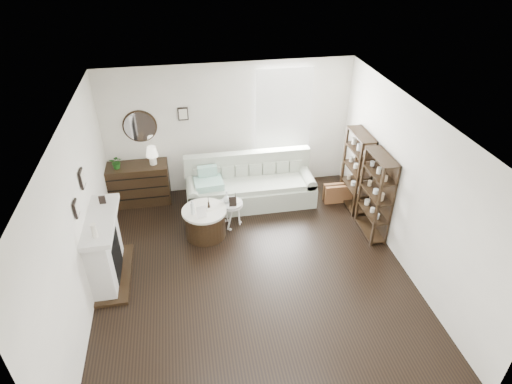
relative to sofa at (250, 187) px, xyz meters
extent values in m
plane|color=black|center=(-0.30, -2.08, -0.33)|extent=(5.50, 5.50, 0.00)
plane|color=white|center=(-0.30, -2.08, 2.37)|extent=(5.50, 5.50, 0.00)
plane|color=white|center=(-0.30, 0.67, 1.02)|extent=(5.00, 0.00, 5.00)
plane|color=white|center=(-0.30, -4.83, 1.02)|extent=(5.00, 0.00, 5.00)
plane|color=white|center=(-2.80, -2.08, 1.02)|extent=(0.00, 5.50, 5.50)
plane|color=white|center=(2.20, -2.08, 1.02)|extent=(0.00, 5.50, 5.50)
cube|color=white|center=(0.80, 0.65, 1.27)|extent=(1.00, 0.02, 1.80)
cube|color=white|center=(0.80, 0.59, 1.27)|extent=(1.15, 0.02, 1.90)
cylinder|color=silver|center=(-2.05, 0.64, 1.22)|extent=(0.60, 0.03, 0.60)
cube|color=black|center=(-1.20, 0.64, 1.42)|extent=(0.20, 0.03, 0.26)
cube|color=silver|center=(-2.63, -1.78, 0.22)|extent=(0.34, 1.20, 1.10)
cube|color=black|center=(-2.60, -1.78, 0.07)|extent=(0.30, 0.65, 0.70)
cube|color=silver|center=(-2.58, -1.78, 0.79)|extent=(0.44, 1.35, 0.08)
cube|color=black|center=(-2.55, -1.78, -0.30)|extent=(0.50, 1.40, 0.05)
cylinder|color=silver|center=(-2.58, -2.23, 0.94)|extent=(0.08, 0.08, 0.22)
cube|color=black|center=(-2.58, -1.38, 0.90)|extent=(0.10, 0.03, 0.14)
cube|color=black|center=(-2.77, -2.13, 1.27)|extent=(0.03, 0.18, 0.24)
cube|color=black|center=(-2.77, -1.48, 1.37)|extent=(0.03, 0.22, 0.28)
cube|color=black|center=(2.03, -0.53, 0.47)|extent=(0.30, 0.80, 1.60)
cylinder|color=tan|center=(2.01, -0.78, 0.19)|extent=(0.08, 0.08, 0.11)
cylinder|color=tan|center=(2.01, -0.53, 0.19)|extent=(0.08, 0.08, 0.11)
cylinder|color=tan|center=(2.01, -0.28, 0.19)|extent=(0.08, 0.08, 0.11)
cylinder|color=tan|center=(2.01, -0.78, 0.59)|extent=(0.08, 0.08, 0.11)
cylinder|color=tan|center=(2.01, -0.53, 0.59)|extent=(0.08, 0.08, 0.11)
cylinder|color=tan|center=(2.01, -0.28, 0.59)|extent=(0.08, 0.08, 0.11)
cylinder|color=tan|center=(2.01, -0.78, 0.99)|extent=(0.08, 0.08, 0.11)
cylinder|color=tan|center=(2.01, -0.53, 0.99)|extent=(0.08, 0.08, 0.11)
cylinder|color=tan|center=(2.01, -0.28, 0.99)|extent=(0.08, 0.08, 0.11)
cube|color=black|center=(2.03, -1.43, 0.47)|extent=(0.30, 0.80, 1.60)
cylinder|color=tan|center=(2.01, -1.68, 0.19)|extent=(0.08, 0.08, 0.11)
cylinder|color=tan|center=(2.01, -1.43, 0.19)|extent=(0.08, 0.08, 0.11)
cylinder|color=tan|center=(2.01, -1.18, 0.19)|extent=(0.08, 0.08, 0.11)
cylinder|color=tan|center=(2.01, -1.68, 0.59)|extent=(0.08, 0.08, 0.11)
cylinder|color=tan|center=(2.01, -1.43, 0.59)|extent=(0.08, 0.08, 0.11)
cylinder|color=tan|center=(2.01, -1.18, 0.59)|extent=(0.08, 0.08, 0.11)
cylinder|color=tan|center=(2.01, -1.68, 0.99)|extent=(0.08, 0.08, 0.11)
cylinder|color=tan|center=(2.01, -1.43, 0.99)|extent=(0.08, 0.08, 0.11)
cylinder|color=tan|center=(2.01, -1.18, 0.99)|extent=(0.08, 0.08, 0.11)
cube|color=#A2AB98|center=(0.00, -0.08, -0.12)|extent=(2.57, 0.89, 0.41)
cube|color=#A2AB98|center=(0.00, -0.11, 0.13)|extent=(2.22, 0.71, 0.10)
cube|color=#A2AB98|center=(0.00, 0.27, 0.27)|extent=(2.57, 0.20, 0.79)
cube|color=#A2AB98|center=(-1.16, -0.08, -0.07)|extent=(0.22, 0.84, 0.51)
cube|color=#A2AB98|center=(1.16, -0.08, -0.07)|extent=(0.22, 0.84, 0.51)
cube|color=#227E59|center=(-0.84, -0.13, 0.25)|extent=(0.58, 0.49, 0.14)
cube|color=brown|center=(1.78, -0.33, -0.14)|extent=(0.59, 0.21, 0.39)
cube|color=black|center=(-2.24, 0.39, 0.09)|extent=(1.26, 0.53, 0.84)
cube|color=black|center=(-2.24, 0.12, -0.10)|extent=(1.21, 0.01, 0.02)
cube|color=black|center=(-2.24, 0.12, 0.13)|extent=(1.21, 0.01, 0.02)
cube|color=black|center=(-2.24, 0.12, 0.37)|extent=(1.21, 0.01, 0.01)
imported|color=#1B5117|center=(-2.56, 0.34, 0.65)|extent=(0.27, 0.24, 0.27)
cylinder|color=black|center=(-0.99, -0.98, -0.07)|extent=(0.74, 0.74, 0.51)
cylinder|color=silver|center=(-0.99, -0.98, 0.21)|extent=(0.81, 0.81, 0.04)
cylinder|color=silver|center=(-0.48, -0.78, 0.18)|extent=(0.43, 0.43, 0.03)
cylinder|color=silver|center=(-0.48, -0.78, 0.14)|extent=(0.44, 0.44, 0.02)
cylinder|color=silver|center=(-0.48, -0.78, -0.08)|extent=(0.03, 0.03, 0.49)
cylinder|color=silver|center=(-1.19, -1.07, 0.37)|extent=(0.07, 0.07, 0.29)
cube|color=white|center=(-1.05, -1.18, 0.34)|extent=(0.17, 0.09, 0.21)
cube|color=black|center=(-0.46, -0.89, 0.29)|extent=(0.14, 0.06, 0.18)
camera|label=1|loc=(-1.20, -7.30, 4.62)|focal=30.00mm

